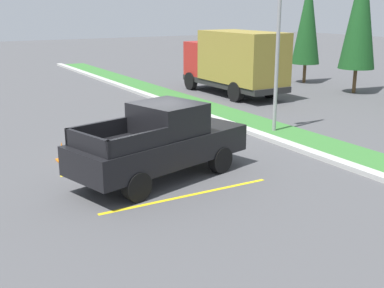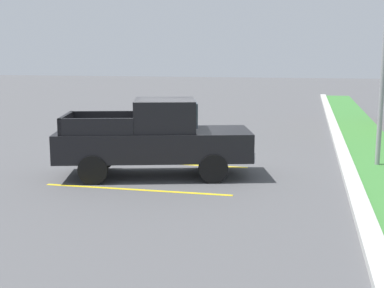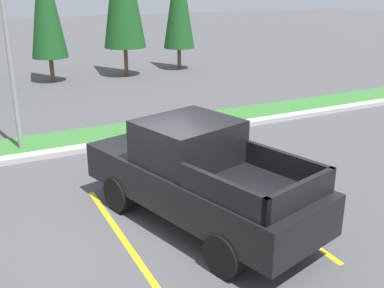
{
  "view_description": "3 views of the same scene",
  "coord_description": "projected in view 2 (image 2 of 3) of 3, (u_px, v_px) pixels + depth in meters",
  "views": [
    {
      "loc": [
        12.76,
        -6.09,
        4.65
      ],
      "look_at": [
        1.45,
        0.47,
        1.02
      ],
      "focal_mm": 46.5,
      "sensor_mm": 36.0,
      "label": 1
    },
    {
      "loc": [
        14.15,
        3.79,
        3.3
      ],
      "look_at": [
        1.66,
        0.98,
        1.05
      ],
      "focal_mm": 48.02,
      "sensor_mm": 36.0,
      "label": 2
    },
    {
      "loc": [
        -2.88,
        -7.54,
        4.61
      ],
      "look_at": [
        1.32,
        0.8,
        1.31
      ],
      "focal_mm": 43.07,
      "sensor_mm": 36.0,
      "label": 3
    }
  ],
  "objects": [
    {
      "name": "parking_line_far",
      "position": [
        136.0,
        190.0,
        12.65
      ],
      "size": [
        0.12,
        4.8,
        0.01
      ],
      "primitive_type": "cube",
      "color": "yellow",
      "rests_on": "ground"
    },
    {
      "name": "traffic_cone",
      "position": [
        126.0,
        144.0,
        17.39
      ],
      "size": [
        0.36,
        0.36,
        0.6
      ],
      "color": "orange",
      "rests_on": "ground"
    },
    {
      "name": "parking_line_near",
      "position": [
        169.0,
        164.0,
        15.63
      ],
      "size": [
        0.12,
        4.8,
        0.01
      ],
      "primitive_type": "cube",
      "color": "yellow",
      "rests_on": "ground"
    },
    {
      "name": "street_light",
      "position": [
        380.0,
        33.0,
        14.65
      ],
      "size": [
        0.24,
        1.49,
        6.72
      ],
      "color": "gray",
      "rests_on": "ground"
    },
    {
      "name": "ground_plane",
      "position": [
        172.0,
        169.0,
        14.99
      ],
      "size": [
        120.0,
        120.0,
        0.0
      ],
      "primitive_type": "plane",
      "color": "#4C4C4F"
    },
    {
      "name": "pickup_truck_main",
      "position": [
        156.0,
        138.0,
        13.96
      ],
      "size": [
        3.22,
        5.53,
        2.1
      ],
      "color": "black",
      "rests_on": "ground"
    },
    {
      "name": "curb_strip",
      "position": [
        350.0,
        175.0,
        13.89
      ],
      "size": [
        56.0,
        0.4,
        0.15
      ],
      "primitive_type": "cube",
      "color": "#B2B2AD",
      "rests_on": "ground"
    }
  ]
}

